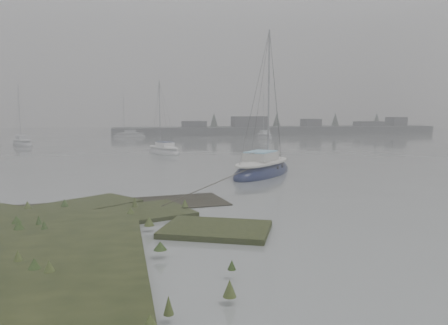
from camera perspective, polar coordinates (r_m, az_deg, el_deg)
ground at (r=44.69m, az=-10.05°, el=1.34°), size 160.00×160.00×0.00m
far_shoreline at (r=81.86m, az=7.70°, el=4.30°), size 60.00×8.00×4.15m
sailboat_main at (r=28.10m, az=5.03°, el=-0.99°), size 6.43×6.82×9.97m
sailboat_white at (r=42.80m, az=-7.88°, el=1.47°), size 3.67×5.67×7.62m
sailboat_far_a at (r=58.68m, az=-24.83°, el=2.30°), size 4.05×5.92×7.99m
sailboat_far_b at (r=68.27m, az=5.31°, el=3.38°), size 1.96×5.49×7.67m
sailboat_far_c at (r=72.76m, az=-12.31°, el=3.45°), size 5.46×2.00×7.61m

